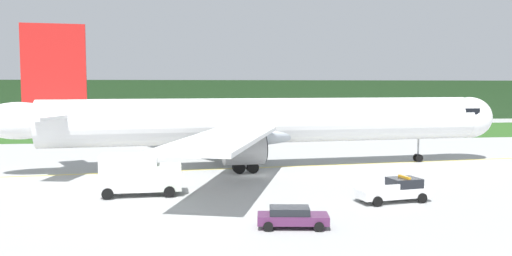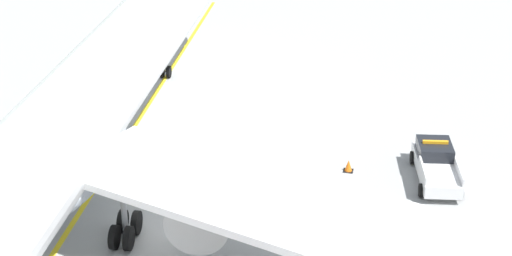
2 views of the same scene
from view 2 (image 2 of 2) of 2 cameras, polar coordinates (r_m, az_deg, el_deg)
The scene contains 5 objects.
ground at distance 39.06m, azimuth -7.54°, elevation -7.53°, with size 320.00×320.00×0.00m, color #9D9F9E.
taxiway_centerline_main at distance 42.15m, azimuth -12.36°, elevation -5.27°, with size 75.15×0.30×0.01m, color yellow.
airliner at distance 39.22m, azimuth -13.40°, elevation 0.31°, with size 56.01×45.40×14.78m.
ops_pickup_truck at distance 44.06m, azimuth 13.13°, elevation -2.58°, with size 5.83×3.05×1.94m.
apron_cone at distance 44.21m, azimuth 6.84°, elevation -2.78°, with size 0.56×0.56×0.70m.
Camera 2 is at (-30.42, -12.38, 21.14)m, focal length 54.22 mm.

